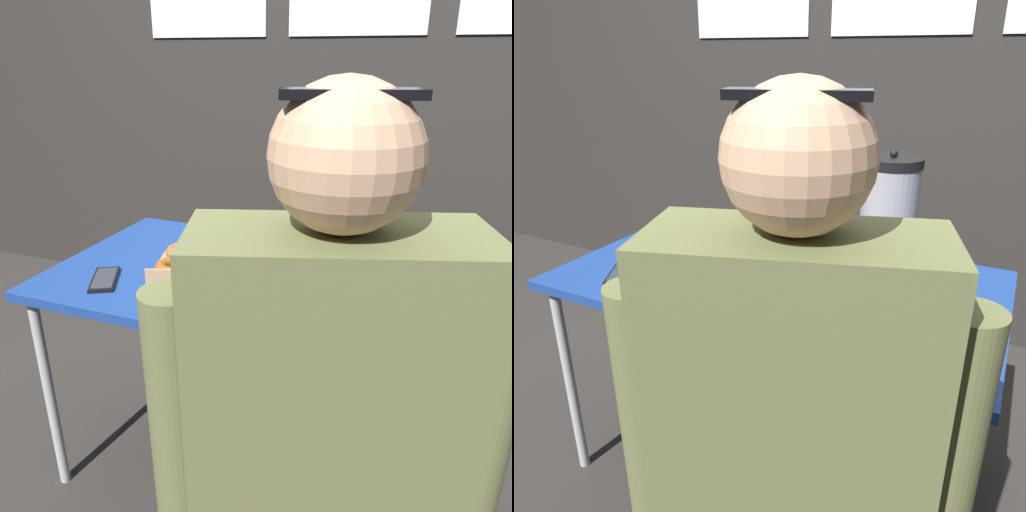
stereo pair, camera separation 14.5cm
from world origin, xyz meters
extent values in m
plane|color=#2D2B28|center=(0.00, 0.00, 0.00)|extent=(12.00, 12.00, 0.00)
cube|color=#282623|center=(0.00, 1.24, 1.27)|extent=(6.00, 0.10, 2.53)
cube|color=navy|center=(0.00, 0.00, 0.69)|extent=(1.26, 0.71, 0.03)
cylinder|color=#ADADB2|center=(-0.58, -0.31, 0.34)|extent=(0.03, 0.03, 0.68)
cylinder|color=#ADADB2|center=(0.58, -0.31, 0.34)|extent=(0.03, 0.03, 0.68)
cylinder|color=#ADADB2|center=(-0.58, 0.31, 0.34)|extent=(0.03, 0.03, 0.68)
cylinder|color=#ADADB2|center=(0.58, 0.31, 0.34)|extent=(0.03, 0.03, 0.68)
cube|color=tan|center=(-0.08, 0.02, 0.72)|extent=(0.57, 0.40, 0.02)
cube|color=tan|center=(-0.04, -0.11, 0.74)|extent=(0.49, 0.16, 0.04)
torus|color=brown|center=(-0.24, -0.10, 0.74)|extent=(0.16, 0.16, 0.03)
torus|color=brown|center=(-0.12, -0.06, 0.74)|extent=(0.15, 0.15, 0.03)
torus|color=brown|center=(0.00, -0.03, 0.74)|extent=(0.15, 0.15, 0.03)
torus|color=#9A5D2A|center=(0.11, 0.01, 0.74)|extent=(0.12, 0.12, 0.03)
torus|color=#965926|center=(-0.27, 0.02, 0.74)|extent=(0.16, 0.16, 0.03)
torus|color=brown|center=(-0.16, 0.06, 0.74)|extent=(0.14, 0.14, 0.03)
torus|color=#9A5D2A|center=(-0.04, 0.09, 0.74)|extent=(0.15, 0.15, 0.03)
cylinder|color=#939399|center=(0.25, 0.24, 0.86)|extent=(0.17, 0.17, 0.30)
cylinder|color=black|center=(0.25, 0.24, 1.03)|extent=(0.18, 0.18, 0.03)
sphere|color=black|center=(0.25, 0.24, 1.05)|extent=(0.02, 0.02, 0.02)
cylinder|color=black|center=(0.25, 0.15, 0.76)|extent=(0.02, 0.04, 0.02)
cube|color=black|center=(-0.42, -0.20, 0.71)|extent=(0.14, 0.17, 0.01)
cube|color=#2D333D|center=(-0.42, -0.20, 0.72)|extent=(0.12, 0.15, 0.00)
cube|color=#60663D|center=(0.34, -0.63, 0.78)|extent=(0.46, 0.31, 0.64)
sphere|color=tan|center=(0.34, -0.63, 1.20)|extent=(0.20, 0.20, 0.20)
cube|color=black|center=(0.34, -0.65, 1.27)|extent=(0.18, 0.09, 0.01)
cylinder|color=#60663D|center=(0.56, -0.55, 0.75)|extent=(0.09, 0.09, 0.51)
cylinder|color=#60663D|center=(0.11, -0.70, 0.75)|extent=(0.09, 0.09, 0.51)
camera|label=1|loc=(0.46, -1.26, 1.32)|focal=35.00mm
camera|label=2|loc=(0.59, -1.20, 1.32)|focal=35.00mm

